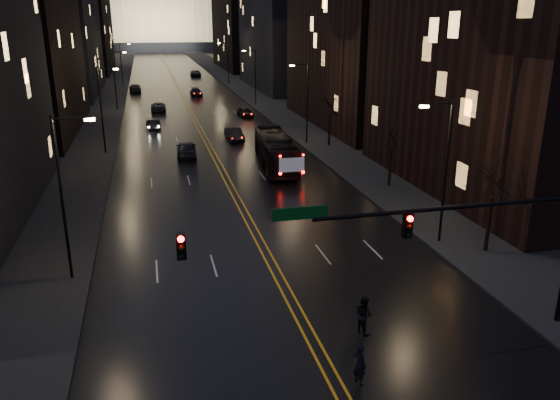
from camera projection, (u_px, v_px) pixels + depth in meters
ground at (321, 357)px, 22.90m from camera, size 900.00×900.00×0.00m
road at (170, 73)px, 142.83m from camera, size 20.00×320.00×0.02m
sidewalk_left at (115, 74)px, 139.69m from camera, size 8.00×320.00×0.16m
sidewalk_right at (223, 72)px, 145.93m from camera, size 8.00×320.00×0.16m
center_line at (170, 73)px, 142.83m from camera, size 0.62×320.00×0.01m
building_left_mid at (12, 15)px, 63.63m from camera, size 12.00×30.00×28.00m
building_left_far at (61, 39)px, 99.95m from camera, size 12.00×34.00×20.00m
building_left_dist at (85, 25)px, 143.61m from camera, size 12.00×40.00×24.00m
building_right_near at (505, 39)px, 42.24m from camera, size 12.00×26.00×24.00m
building_right_mid at (283, 22)px, 108.36m from camera, size 12.00×34.00×26.00m
building_right_dist at (242, 29)px, 153.27m from camera, size 12.00×40.00×22.00m
capitol at (155, 11)px, 248.14m from camera, size 90.00×50.00×58.50m
traffic_signal at (460, 232)px, 22.60m from camera, size 17.29×0.45×7.00m
streetlamp_right_near at (444, 165)px, 32.93m from camera, size 2.13×0.25×9.00m
streetlamp_left_near at (64, 191)px, 28.11m from camera, size 2.13×0.25×9.00m
streetlamp_right_mid at (306, 99)px, 60.61m from camera, size 2.13×0.25×9.00m
streetlamp_left_mid at (103, 106)px, 55.79m from camera, size 2.13×0.25×9.00m
streetlamp_right_far at (254, 74)px, 88.28m from camera, size 2.13×0.25×9.00m
streetlamp_left_far at (116, 77)px, 83.47m from camera, size 2.13×0.25×9.00m
streetlamp_right_dist at (227, 61)px, 115.96m from camera, size 2.13×0.25×9.00m
streetlamp_left_dist at (122, 63)px, 111.15m from camera, size 2.13×0.25×9.00m
tree_right_near at (494, 181)px, 31.75m from camera, size 2.40×2.40×6.65m
tree_right_mid at (392, 134)px, 44.66m from camera, size 2.40×2.40×6.65m
tree_right_far at (330, 106)px, 59.42m from camera, size 2.40×2.40×6.65m
bus at (276, 151)px, 51.60m from camera, size 3.72×11.84×3.25m
oncoming_car_a at (186, 149)px, 56.07m from camera, size 2.22×5.02×1.68m
oncoming_car_b at (153, 124)px, 70.06m from camera, size 1.91×4.19×1.33m
oncoming_car_c at (158, 107)px, 84.22m from camera, size 2.33×4.84×1.33m
oncoming_car_d at (135, 88)px, 105.74m from camera, size 2.35×5.50×1.58m
receding_car_a at (234, 134)px, 63.43m from camera, size 1.81×4.59×1.49m
receding_car_b at (245, 112)px, 78.82m from camera, size 2.09×4.37×1.44m
receding_car_c at (196, 92)px, 100.37m from camera, size 2.09×4.86×1.40m
receding_car_d at (196, 73)px, 135.31m from camera, size 2.61×5.39×1.48m
pedestrian_a at (360, 364)px, 20.98m from camera, size 0.62×0.74×1.73m
pedestrian_b at (364, 315)px, 24.42m from camera, size 0.76×0.99×1.80m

